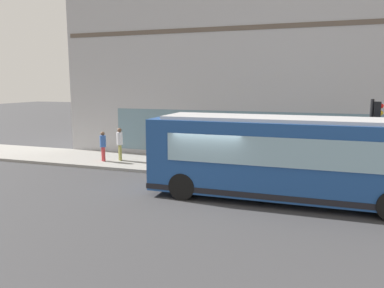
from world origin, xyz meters
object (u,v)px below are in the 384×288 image
at_px(fire_hydrant, 227,156).
at_px(pedestrian_by_light_pole, 177,144).
at_px(city_bus_nearside, 285,159).
at_px(pedestrian_near_building_entrance, 103,144).
at_px(newspaper_vending_box, 290,158).
at_px(pedestrian_walking_along_curb, 175,148).
at_px(pedestrian_near_hydrant, 120,142).
at_px(traffic_light_near_corner, 374,125).

xyz_separation_m(fire_hydrant, pedestrian_by_light_pole, (0.04, 2.78, 0.52)).
relative_size(city_bus_nearside, pedestrian_near_building_entrance, 6.33).
bearing_deg(newspaper_vending_box, pedestrian_by_light_pole, 92.24).
relative_size(city_bus_nearside, pedestrian_walking_along_curb, 6.30).
bearing_deg(newspaper_vending_box, city_bus_nearside, -178.00).
distance_m(pedestrian_near_building_entrance, newspaper_vending_box, 9.75).
distance_m(fire_hydrant, pedestrian_walking_along_curb, 2.78).
bearing_deg(pedestrian_near_building_entrance, fire_hydrant, -76.29).
bearing_deg(pedestrian_near_hydrant, fire_hydrant, -78.97).
xyz_separation_m(city_bus_nearside, pedestrian_walking_along_curb, (3.52, 5.68, -0.49)).
distance_m(traffic_light_near_corner, pedestrian_walking_along_curb, 9.04).
relative_size(fire_hydrant, pedestrian_near_hydrant, 0.42).
distance_m(pedestrian_walking_along_curb, pedestrian_by_light_pole, 1.53).
bearing_deg(newspaper_vending_box, fire_hydrant, 94.97).
distance_m(traffic_light_near_corner, pedestrian_by_light_pole, 9.71).
height_order(pedestrian_by_light_pole, newspaper_vending_box, pedestrian_by_light_pole).
bearing_deg(pedestrian_near_hydrant, pedestrian_by_light_pole, -68.21).
height_order(pedestrian_near_building_entrance, pedestrian_by_light_pole, pedestrian_near_building_entrance).
height_order(pedestrian_walking_along_curb, pedestrian_near_building_entrance, pedestrian_walking_along_curb).
bearing_deg(city_bus_nearside, pedestrian_walking_along_curb, 58.17).
xyz_separation_m(traffic_light_near_corner, pedestrian_near_hydrant, (1.02, 12.20, -1.42)).
relative_size(pedestrian_walking_along_curb, pedestrian_near_hydrant, 0.91).
xyz_separation_m(fire_hydrant, pedestrian_near_building_entrance, (-1.56, 6.39, 0.54)).
xyz_separation_m(pedestrian_walking_along_curb, pedestrian_by_light_pole, (1.46, 0.45, -0.03)).
bearing_deg(pedestrian_near_building_entrance, newspaper_vending_box, -79.14).
xyz_separation_m(pedestrian_walking_along_curb, pedestrian_near_building_entrance, (-0.14, 4.07, -0.01)).
distance_m(fire_hydrant, pedestrian_by_light_pole, 2.83).
distance_m(pedestrian_near_hydrant, newspaper_vending_box, 8.93).
relative_size(traffic_light_near_corner, newspaper_vending_box, 3.89).
bearing_deg(city_bus_nearside, fire_hydrant, 34.18).
height_order(city_bus_nearside, fire_hydrant, city_bus_nearside).
xyz_separation_m(traffic_light_near_corner, pedestrian_by_light_pole, (2.16, 9.34, -1.56)).
height_order(fire_hydrant, pedestrian_near_building_entrance, pedestrian_near_building_entrance).
relative_size(city_bus_nearside, newspaper_vending_box, 11.17).
bearing_deg(traffic_light_near_corner, fire_hydrant, 72.09).
bearing_deg(pedestrian_near_building_entrance, traffic_light_near_corner, -92.48).
height_order(fire_hydrant, newspaper_vending_box, newspaper_vending_box).
distance_m(pedestrian_walking_along_curb, newspaper_vending_box, 5.77).
relative_size(pedestrian_walking_along_curb, newspaper_vending_box, 1.77).
relative_size(pedestrian_near_building_entrance, pedestrian_near_hydrant, 0.90).
bearing_deg(fire_hydrant, pedestrian_near_hydrant, 101.03).
relative_size(traffic_light_near_corner, pedestrian_near_hydrant, 1.99).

